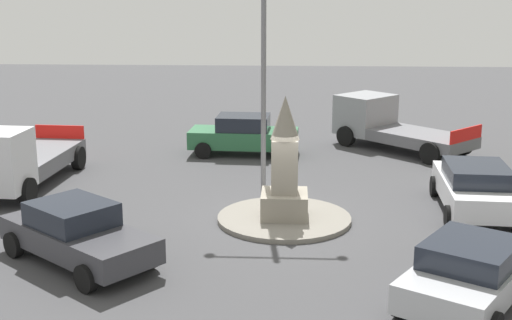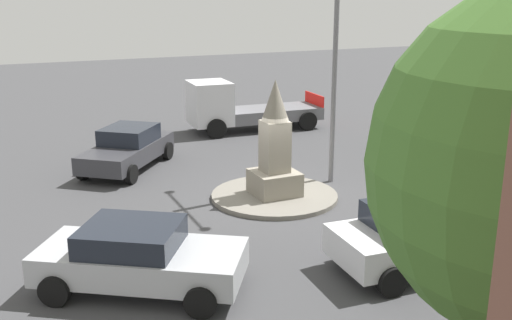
% 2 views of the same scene
% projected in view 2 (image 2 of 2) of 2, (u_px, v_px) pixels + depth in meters
% --- Properties ---
extents(ground_plane, '(80.00, 80.00, 0.00)m').
position_uv_depth(ground_plane, '(274.00, 198.00, 17.98)').
color(ground_plane, '#424244').
extents(traffic_island, '(3.80, 3.80, 0.13)m').
position_uv_depth(traffic_island, '(274.00, 196.00, 17.96)').
color(traffic_island, gray).
rests_on(traffic_island, ground).
extents(monument, '(1.31, 1.31, 3.46)m').
position_uv_depth(monument, '(275.00, 149.00, 17.56)').
color(monument, gray).
rests_on(monument, traffic_island).
extents(streetlamp, '(3.55, 0.28, 8.92)m').
position_uv_depth(streetlamp, '(337.00, 14.00, 18.08)').
color(streetlamp, slate).
rests_on(streetlamp, ground).
extents(car_silver_parked_left, '(3.84, 4.54, 1.42)m').
position_uv_depth(car_silver_parked_left, '(139.00, 256.00, 12.29)').
color(car_silver_parked_left, '#B7BABF').
rests_on(car_silver_parked_left, ground).
extents(car_green_near_island, '(4.33, 2.11, 1.58)m').
position_uv_depth(car_green_near_island, '(444.00, 135.00, 22.41)').
color(car_green_near_island, '#2D6B42').
rests_on(car_green_near_island, ground).
extents(car_dark_grey_passing, '(4.46, 4.07, 1.47)m').
position_uv_depth(car_dark_grey_passing, '(128.00, 148.00, 20.78)').
color(car_dark_grey_passing, '#38383D').
rests_on(car_dark_grey_passing, ground).
extents(car_white_approaching, '(2.29, 4.44, 1.49)m').
position_uv_depth(car_white_approaching, '(426.00, 234.00, 13.31)').
color(car_white_approaching, silver).
rests_on(car_white_approaching, ground).
extents(truck_white_far_side, '(2.54, 6.03, 2.27)m').
position_uv_depth(truck_white_far_side, '(238.00, 108.00, 26.33)').
color(truck_white_far_side, silver).
rests_on(truck_white_far_side, ground).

